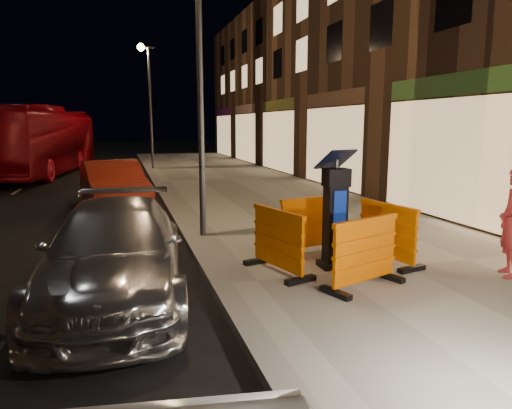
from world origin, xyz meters
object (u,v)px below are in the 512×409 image
object	(u,v)px
barrier_front	(365,253)
barrier_back	(311,225)
barrier_bldgside	(387,233)
car_silver	(117,296)
bus_doubledecker	(42,175)
car_red	(115,210)
parking_kiosk	(335,213)
barrier_kerbside	(278,241)

from	to	relation	value
barrier_front	barrier_back	world-z (taller)	same
barrier_bldgside	car_silver	bearing A→B (deg)	76.50
barrier_front	barrier_back	distance (m)	1.90
barrier_front	bus_doubledecker	distance (m)	19.57
car_silver	bus_doubledecker	world-z (taller)	bus_doubledecker
barrier_back	barrier_bldgside	world-z (taller)	same
barrier_back	bus_doubledecker	world-z (taller)	bus_doubledecker
car_silver	bus_doubledecker	size ratio (longest dim) A/B	0.39
barrier_back	car_red	distance (m)	7.02
barrier_back	car_red	world-z (taller)	barrier_back
bus_doubledecker	barrier_bldgside	bearing A→B (deg)	-57.55
barrier_bldgside	car_silver	xyz separation A→B (m)	(-4.29, 0.07, -0.64)
parking_kiosk	barrier_front	size ratio (longest dim) A/B	1.40
car_silver	barrier_kerbside	bearing A→B (deg)	2.92
parking_kiosk	car_red	size ratio (longest dim) A/B	0.42
barrier_front	barrier_bldgside	bearing A→B (deg)	25.41
car_silver	barrier_bldgside	bearing A→B (deg)	3.63
parking_kiosk	barrier_kerbside	distance (m)	1.03
car_red	barrier_front	bearing A→B (deg)	-75.68
barrier_front	barrier_kerbside	bearing A→B (deg)	115.41
barrier_front	bus_doubledecker	size ratio (longest dim) A/B	0.11
barrier_back	barrier_kerbside	size ratio (longest dim) A/B	1.00
barrier_bldgside	car_silver	size ratio (longest dim) A/B	0.28
barrier_bldgside	bus_doubledecker	distance (m)	19.06
parking_kiosk	barrier_kerbside	xyz separation A→B (m)	(-0.95, 0.00, -0.39)
barrier_front	barrier_kerbside	xyz separation A→B (m)	(-0.95, 0.95, 0.00)
barrier_back	car_red	size ratio (longest dim) A/B	0.30
barrier_front	barrier_kerbside	world-z (taller)	same
parking_kiosk	car_red	world-z (taller)	parking_kiosk
car_red	bus_doubledecker	xyz separation A→B (m)	(-3.43, 10.34, 0.00)
barrier_kerbside	barrier_bldgside	bearing A→B (deg)	-106.59
barrier_back	barrier_bldgside	bearing A→B (deg)	-56.59
barrier_bldgside	car_red	size ratio (longest dim) A/B	0.30
car_silver	car_red	world-z (taller)	car_red
barrier_bldgside	bus_doubledecker	world-z (taller)	bus_doubledecker
barrier_front	car_red	world-z (taller)	barrier_front
bus_doubledecker	barrier_back	bearing A→B (deg)	-59.09
barrier_front	parking_kiosk	bearing A→B (deg)	70.41
barrier_kerbside	bus_doubledecker	distance (m)	18.36
barrier_back	car_silver	world-z (taller)	barrier_back
barrier_front	barrier_back	bearing A→B (deg)	70.41
barrier_bldgside	car_red	xyz separation A→B (m)	(-4.39, 7.03, -0.64)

